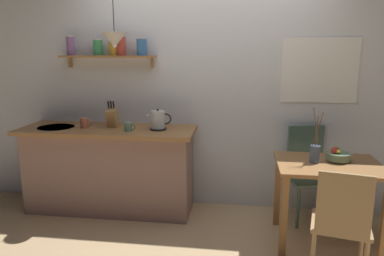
{
  "coord_description": "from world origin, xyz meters",
  "views": [
    {
      "loc": [
        0.37,
        -3.28,
        1.73
      ],
      "look_at": [
        -0.1,
        0.25,
        0.95
      ],
      "focal_mm": 34.3,
      "sensor_mm": 36.0,
      "label": 1
    }
  ],
  "objects_px": {
    "fruit_bowl": "(337,155)",
    "pendant_lamp": "(115,40)",
    "twig_vase": "(315,153)",
    "coffee_mug_by_sink": "(85,123)",
    "electric_kettle": "(158,120)",
    "coffee_mug_spare": "(128,127)",
    "dining_chair_near": "(341,222)",
    "dining_chair_far": "(308,169)",
    "knife_block": "(112,117)",
    "dining_table": "(328,178)"
  },
  "relations": [
    {
      "from": "twig_vase",
      "to": "pendant_lamp",
      "type": "xyz_separation_m",
      "value": [
        -1.9,
        0.37,
        0.97
      ]
    },
    {
      "from": "fruit_bowl",
      "to": "coffee_mug_spare",
      "type": "distance_m",
      "value": 1.99
    },
    {
      "from": "electric_kettle",
      "to": "coffee_mug_spare",
      "type": "relative_size",
      "value": 2.14
    },
    {
      "from": "dining_table",
      "to": "dining_chair_far",
      "type": "relative_size",
      "value": 0.94
    },
    {
      "from": "coffee_mug_spare",
      "to": "pendant_lamp",
      "type": "relative_size",
      "value": 0.18
    },
    {
      "from": "dining_chair_near",
      "to": "coffee_mug_by_sink",
      "type": "height_order",
      "value": "coffee_mug_by_sink"
    },
    {
      "from": "dining_chair_far",
      "to": "coffee_mug_by_sink",
      "type": "bearing_deg",
      "value": -176.51
    },
    {
      "from": "dining_chair_near",
      "to": "dining_chair_far",
      "type": "height_order",
      "value": "dining_chair_far"
    },
    {
      "from": "fruit_bowl",
      "to": "knife_block",
      "type": "height_order",
      "value": "knife_block"
    },
    {
      "from": "fruit_bowl",
      "to": "electric_kettle",
      "type": "bearing_deg",
      "value": 169.25
    },
    {
      "from": "dining_chair_near",
      "to": "pendant_lamp",
      "type": "height_order",
      "value": "pendant_lamp"
    },
    {
      "from": "dining_table",
      "to": "coffee_mug_spare",
      "type": "distance_m",
      "value": 1.95
    },
    {
      "from": "dining_chair_near",
      "to": "electric_kettle",
      "type": "distance_m",
      "value": 1.95
    },
    {
      "from": "coffee_mug_by_sink",
      "to": "pendant_lamp",
      "type": "bearing_deg",
      "value": -0.24
    },
    {
      "from": "coffee_mug_by_sink",
      "to": "twig_vase",
      "type": "bearing_deg",
      "value": -9.38
    },
    {
      "from": "electric_kettle",
      "to": "knife_block",
      "type": "distance_m",
      "value": 0.51
    },
    {
      "from": "electric_kettle",
      "to": "knife_block",
      "type": "relative_size",
      "value": 0.89
    },
    {
      "from": "dining_chair_far",
      "to": "electric_kettle",
      "type": "height_order",
      "value": "electric_kettle"
    },
    {
      "from": "electric_kettle",
      "to": "knife_block",
      "type": "bearing_deg",
      "value": 174.19
    },
    {
      "from": "dining_chair_near",
      "to": "twig_vase",
      "type": "relative_size",
      "value": 1.86
    },
    {
      "from": "dining_table",
      "to": "electric_kettle",
      "type": "height_order",
      "value": "electric_kettle"
    },
    {
      "from": "knife_block",
      "to": "coffee_mug_by_sink",
      "type": "height_order",
      "value": "knife_block"
    },
    {
      "from": "dining_table",
      "to": "coffee_mug_spare",
      "type": "height_order",
      "value": "coffee_mug_spare"
    },
    {
      "from": "dining_table",
      "to": "pendant_lamp",
      "type": "bearing_deg",
      "value": 169.52
    },
    {
      "from": "dining_chair_far",
      "to": "coffee_mug_spare",
      "type": "bearing_deg",
      "value": -173.07
    },
    {
      "from": "electric_kettle",
      "to": "coffee_mug_by_sink",
      "type": "height_order",
      "value": "electric_kettle"
    },
    {
      "from": "dining_chair_near",
      "to": "electric_kettle",
      "type": "xyz_separation_m",
      "value": [
        -1.57,
        1.04,
        0.49
      ]
    },
    {
      "from": "dining_chair_near",
      "to": "pendant_lamp",
      "type": "xyz_separation_m",
      "value": [
        -1.98,
        1.02,
        1.29
      ]
    },
    {
      "from": "knife_block",
      "to": "dining_table",
      "type": "bearing_deg",
      "value": -11.99
    },
    {
      "from": "coffee_mug_spare",
      "to": "electric_kettle",
      "type": "bearing_deg",
      "value": 19.5
    },
    {
      "from": "dining_chair_far",
      "to": "coffee_mug_by_sink",
      "type": "height_order",
      "value": "coffee_mug_by_sink"
    },
    {
      "from": "dining_chair_near",
      "to": "coffee_mug_spare",
      "type": "distance_m",
      "value": 2.12
    },
    {
      "from": "knife_block",
      "to": "pendant_lamp",
      "type": "bearing_deg",
      "value": -40.24
    },
    {
      "from": "coffee_mug_spare",
      "to": "dining_chair_far",
      "type": "bearing_deg",
      "value": 6.93
    },
    {
      "from": "electric_kettle",
      "to": "coffee_mug_by_sink",
      "type": "distance_m",
      "value": 0.78
    },
    {
      "from": "dining_chair_far",
      "to": "electric_kettle",
      "type": "distance_m",
      "value": 1.61
    },
    {
      "from": "dining_chair_near",
      "to": "pendant_lamp",
      "type": "distance_m",
      "value": 2.58
    },
    {
      "from": "dining_chair_near",
      "to": "pendant_lamp",
      "type": "bearing_deg",
      "value": 152.79
    },
    {
      "from": "electric_kettle",
      "to": "pendant_lamp",
      "type": "xyz_separation_m",
      "value": [
        -0.42,
        -0.02,
        0.8
      ]
    },
    {
      "from": "twig_vase",
      "to": "coffee_mug_spare",
      "type": "distance_m",
      "value": 1.8
    },
    {
      "from": "twig_vase",
      "to": "coffee_mug_by_sink",
      "type": "xyz_separation_m",
      "value": [
        -2.26,
        0.37,
        0.13
      ]
    },
    {
      "from": "twig_vase",
      "to": "coffee_mug_by_sink",
      "type": "relative_size",
      "value": 4.04
    },
    {
      "from": "twig_vase",
      "to": "knife_block",
      "type": "relative_size",
      "value": 1.75
    },
    {
      "from": "dining_chair_near",
      "to": "knife_block",
      "type": "relative_size",
      "value": 3.24
    },
    {
      "from": "dining_chair_near",
      "to": "twig_vase",
      "type": "distance_m",
      "value": 0.73
    },
    {
      "from": "electric_kettle",
      "to": "pendant_lamp",
      "type": "relative_size",
      "value": 0.39
    },
    {
      "from": "dining_table",
      "to": "coffee_mug_by_sink",
      "type": "xyz_separation_m",
      "value": [
        -2.39,
        0.38,
        0.35
      ]
    },
    {
      "from": "dining_chair_near",
      "to": "dining_chair_far",
      "type": "distance_m",
      "value": 1.16
    },
    {
      "from": "electric_kettle",
      "to": "coffee_mug_spare",
      "type": "distance_m",
      "value": 0.31
    },
    {
      "from": "fruit_bowl",
      "to": "pendant_lamp",
      "type": "xyz_separation_m",
      "value": [
        -2.11,
        0.3,
        1.01
      ]
    }
  ]
}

